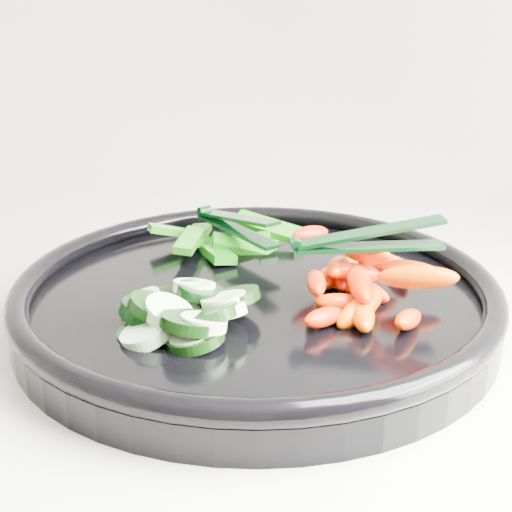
# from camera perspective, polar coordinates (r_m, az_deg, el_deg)

# --- Properties ---
(veggie_tray) EXTENTS (0.42, 0.42, 0.04)m
(veggie_tray) POSITION_cam_1_polar(r_m,az_deg,el_deg) (0.56, -0.00, -3.34)
(veggie_tray) COLOR black
(veggie_tray) RESTS_ON counter
(cucumber_pile) EXTENTS (0.11, 0.12, 0.04)m
(cucumber_pile) POSITION_cam_1_polar(r_m,az_deg,el_deg) (0.50, -6.38, -4.51)
(cucumber_pile) COLOR black
(cucumber_pile) RESTS_ON veggie_tray
(carrot_pile) EXTENTS (0.13, 0.15, 0.05)m
(carrot_pile) POSITION_cam_1_polar(r_m,az_deg,el_deg) (0.54, 8.40, -2.01)
(carrot_pile) COLOR #FF6800
(carrot_pile) RESTS_ON veggie_tray
(pepper_pile) EXTENTS (0.14, 0.10, 0.03)m
(pepper_pile) POSITION_cam_1_polar(r_m,az_deg,el_deg) (0.65, -2.55, 1.30)
(pepper_pile) COLOR #1E6209
(pepper_pile) RESTS_ON veggie_tray
(tong_carrot) EXTENTS (0.11, 0.04, 0.02)m
(tong_carrot) POSITION_cam_1_polar(r_m,az_deg,el_deg) (0.53, 8.71, 1.29)
(tong_carrot) COLOR black
(tong_carrot) RESTS_ON carrot_pile
(tong_pepper) EXTENTS (0.09, 0.09, 0.02)m
(tong_pepper) POSITION_cam_1_polar(r_m,az_deg,el_deg) (0.64, -1.74, 2.66)
(tong_pepper) COLOR black
(tong_pepper) RESTS_ON pepper_pile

